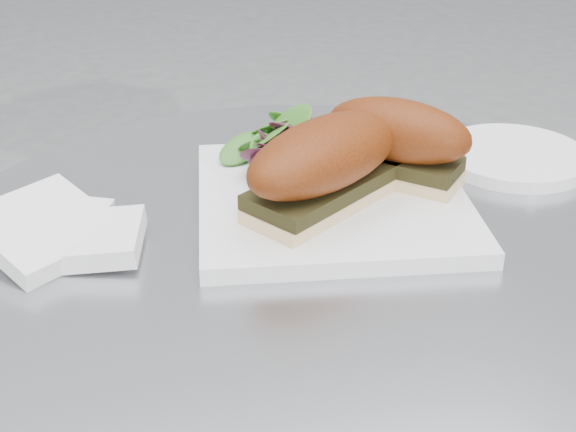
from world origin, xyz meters
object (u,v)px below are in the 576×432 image
plate (332,200)px  sandwich_left (325,162)px  saucer (514,156)px  sandwich_right (398,139)px

plate → sandwich_left: (-0.02, -0.02, 0.05)m
saucer → plate: bearing=-171.7°
sandwich_left → saucer: bearing=-16.2°
plate → sandwich_left: 0.06m
plate → saucer: (0.22, 0.03, -0.00)m
sandwich_left → sandwich_right: (0.08, 0.03, 0.00)m
sandwich_right → saucer: 0.16m
plate → saucer: 0.22m
plate → sandwich_right: sandwich_right is taller
plate → sandwich_right: 0.09m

